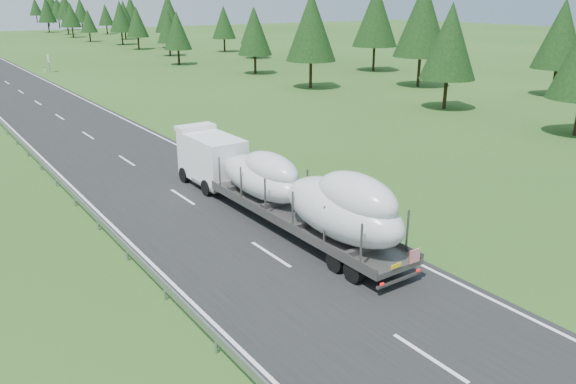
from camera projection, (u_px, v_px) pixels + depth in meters
ground at (429, 358)px, 17.39m from camera, size 400.00×400.00×0.00m
highway_sign at (48, 60)px, 82.70m from camera, size 0.08×0.90×2.60m
tree_line_right at (169, 16)px, 122.75m from camera, size 26.73×296.93×12.62m
boat_truck at (284, 186)px, 26.79m from camera, size 2.77×17.80×3.95m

